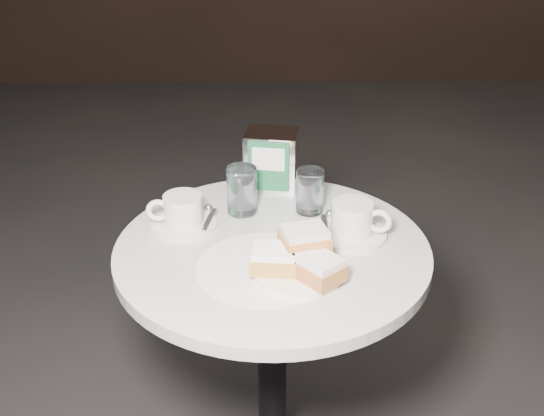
{
  "coord_description": "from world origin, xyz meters",
  "views": [
    {
      "loc": [
        -0.03,
        -1.29,
        1.53
      ],
      "look_at": [
        0.0,
        0.02,
        0.83
      ],
      "focal_mm": 45.0,
      "sensor_mm": 36.0,
      "label": 1
    }
  ],
  "objects_px": {
    "coffee_cup_right": "(353,222)",
    "napkin_dispenser": "(272,160)",
    "cafe_table": "(272,318)",
    "coffee_cup_left": "(183,213)",
    "beignet_plate": "(299,260)",
    "water_glass_right": "(310,192)",
    "water_glass_left": "(242,191)"
  },
  "relations": [
    {
      "from": "coffee_cup_left",
      "to": "water_glass_right",
      "type": "xyz_separation_m",
      "value": [
        0.3,
        0.07,
        0.02
      ]
    },
    {
      "from": "beignet_plate",
      "to": "water_glass_right",
      "type": "distance_m",
      "value": 0.28
    },
    {
      "from": "coffee_cup_left",
      "to": "napkin_dispenser",
      "type": "height_order",
      "value": "napkin_dispenser"
    },
    {
      "from": "beignet_plate",
      "to": "napkin_dispenser",
      "type": "height_order",
      "value": "napkin_dispenser"
    },
    {
      "from": "beignet_plate",
      "to": "napkin_dispenser",
      "type": "bearing_deg",
      "value": 96.53
    },
    {
      "from": "water_glass_right",
      "to": "coffee_cup_left",
      "type": "bearing_deg",
      "value": -166.87
    },
    {
      "from": "water_glass_right",
      "to": "napkin_dispenser",
      "type": "height_order",
      "value": "napkin_dispenser"
    },
    {
      "from": "beignet_plate",
      "to": "coffee_cup_left",
      "type": "relative_size",
      "value": 1.5
    },
    {
      "from": "coffee_cup_left",
      "to": "water_glass_left",
      "type": "distance_m",
      "value": 0.15
    },
    {
      "from": "coffee_cup_left",
      "to": "coffee_cup_right",
      "type": "relative_size",
      "value": 0.83
    },
    {
      "from": "coffee_cup_left",
      "to": "water_glass_right",
      "type": "bearing_deg",
      "value": 8.36
    },
    {
      "from": "cafe_table",
      "to": "water_glass_right",
      "type": "relative_size",
      "value": 6.95
    },
    {
      "from": "cafe_table",
      "to": "coffee_cup_left",
      "type": "xyz_separation_m",
      "value": [
        -0.2,
        0.09,
        0.23
      ]
    },
    {
      "from": "beignet_plate",
      "to": "cafe_table",
      "type": "bearing_deg",
      "value": 114.69
    },
    {
      "from": "cafe_table",
      "to": "napkin_dispenser",
      "type": "xyz_separation_m",
      "value": [
        0.0,
        0.3,
        0.27
      ]
    },
    {
      "from": "cafe_table",
      "to": "coffee_cup_right",
      "type": "distance_m",
      "value": 0.3
    },
    {
      "from": "beignet_plate",
      "to": "water_glass_right",
      "type": "relative_size",
      "value": 2.35
    },
    {
      "from": "cafe_table",
      "to": "napkin_dispenser",
      "type": "relative_size",
      "value": 4.93
    },
    {
      "from": "cafe_table",
      "to": "coffee_cup_left",
      "type": "relative_size",
      "value": 4.45
    },
    {
      "from": "beignet_plate",
      "to": "water_glass_right",
      "type": "xyz_separation_m",
      "value": [
        0.04,
        0.28,
        0.02
      ]
    },
    {
      "from": "coffee_cup_right",
      "to": "water_glass_left",
      "type": "bearing_deg",
      "value": 171.26
    },
    {
      "from": "cafe_table",
      "to": "water_glass_right",
      "type": "bearing_deg",
      "value": 60.09
    },
    {
      "from": "cafe_table",
      "to": "water_glass_right",
      "type": "height_order",
      "value": "water_glass_right"
    },
    {
      "from": "coffee_cup_right",
      "to": "napkin_dispenser",
      "type": "height_order",
      "value": "napkin_dispenser"
    },
    {
      "from": "cafe_table",
      "to": "water_glass_left",
      "type": "xyz_separation_m",
      "value": [
        -0.07,
        0.16,
        0.25
      ]
    },
    {
      "from": "coffee_cup_left",
      "to": "cafe_table",
      "type": "bearing_deg",
      "value": -29.2
    },
    {
      "from": "water_glass_left",
      "to": "napkin_dispenser",
      "type": "bearing_deg",
      "value": 61.2
    },
    {
      "from": "cafe_table",
      "to": "water_glass_left",
      "type": "relative_size",
      "value": 6.41
    },
    {
      "from": "water_glass_left",
      "to": "cafe_table",
      "type": "bearing_deg",
      "value": -66.75
    },
    {
      "from": "napkin_dispenser",
      "to": "coffee_cup_right",
      "type": "bearing_deg",
      "value": -45.56
    },
    {
      "from": "beignet_plate",
      "to": "coffee_cup_right",
      "type": "relative_size",
      "value": 1.25
    },
    {
      "from": "coffee_cup_left",
      "to": "beignet_plate",
      "type": "bearing_deg",
      "value": -43.47
    }
  ]
}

